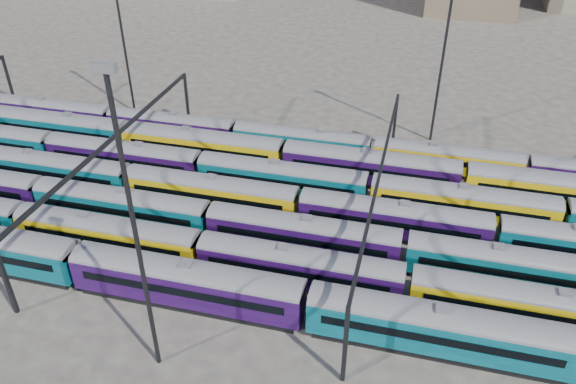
% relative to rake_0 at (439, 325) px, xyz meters
% --- Properties ---
extents(ground, '(500.00, 500.00, 0.00)m').
position_rel_rake_0_xyz_m(ground, '(-16.97, 15.00, -2.87)').
color(ground, '#3C3733').
rests_on(ground, ground).
extents(rake_0, '(154.95, 3.24, 5.46)m').
position_rel_rake_0_xyz_m(rake_0, '(0.00, 0.00, 0.00)').
color(rake_0, black).
rests_on(rake_0, ground).
extents(rake_1, '(120.27, 2.93, 4.93)m').
position_rel_rake_0_xyz_m(rake_1, '(-22.99, 5.00, -0.28)').
color(rake_1, black).
rests_on(rake_1, ground).
extents(rake_2, '(142.21, 2.97, 5.00)m').
position_rel_rake_0_xyz_m(rake_2, '(-34.18, 10.00, -0.24)').
color(rake_2, black).
rests_on(rake_2, ground).
extents(rake_3, '(123.11, 3.00, 5.05)m').
position_rel_rake_0_xyz_m(rake_3, '(-15.37, 15.00, -0.21)').
color(rake_3, black).
rests_on(rake_3, ground).
extents(rake_4, '(144.36, 3.02, 5.08)m').
position_rel_rake_0_xyz_m(rake_4, '(-18.66, 20.00, -0.20)').
color(rake_4, black).
rests_on(rake_4, ground).
extents(rake_5, '(152.53, 3.18, 5.37)m').
position_rel_rake_0_xyz_m(rake_5, '(-30.71, 25.00, -0.05)').
color(rake_5, black).
rests_on(rake_5, ground).
extents(rake_6, '(112.30, 2.74, 4.60)m').
position_rel_rake_0_xyz_m(rake_6, '(-9.21, 30.00, -0.45)').
color(rake_6, black).
rests_on(rake_6, ground).
extents(gantry_1, '(0.35, 40.35, 8.03)m').
position_rel_rake_0_xyz_m(gantry_1, '(-36.97, 15.00, 3.92)').
color(gantry_1, black).
rests_on(gantry_1, ground).
extents(gantry_2, '(0.35, 40.35, 8.03)m').
position_rel_rake_0_xyz_m(gantry_2, '(-6.97, 15.00, 3.92)').
color(gantry_2, black).
rests_on(gantry_2, ground).
extents(mast_1, '(1.40, 0.50, 25.60)m').
position_rel_rake_0_xyz_m(mast_1, '(-46.97, 37.00, 11.10)').
color(mast_1, black).
rests_on(mast_1, ground).
extents(mast_2, '(1.40, 0.50, 25.60)m').
position_rel_rake_0_xyz_m(mast_2, '(-21.97, -7.00, 11.10)').
color(mast_2, black).
rests_on(mast_2, ground).
extents(mast_3, '(1.40, 0.50, 25.60)m').
position_rel_rake_0_xyz_m(mast_3, '(-1.97, 39.00, 11.10)').
color(mast_3, black).
rests_on(mast_3, ground).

